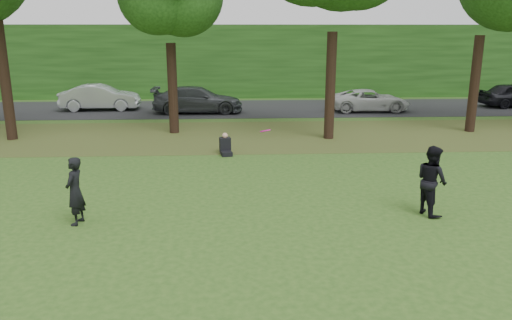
{
  "coord_description": "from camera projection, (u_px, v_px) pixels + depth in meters",
  "views": [
    {
      "loc": [
        -0.32,
        -9.25,
        4.76
      ],
      "look_at": [
        0.33,
        3.78,
        1.3
      ],
      "focal_mm": 35.0,
      "sensor_mm": 36.0,
      "label": 1
    }
  ],
  "objects": [
    {
      "name": "player_right",
      "position": [
        432.0,
        180.0,
        12.97
      ],
      "size": [
        0.91,
        1.05,
        1.85
      ],
      "primitive_type": "imported",
      "rotation": [
        0.0,
        0.0,
        1.83
      ],
      "color": "black",
      "rests_on": "ground"
    },
    {
      "name": "ground",
      "position": [
        249.0,
        269.0,
        10.16
      ],
      "size": [
        120.0,
        120.0,
        0.0
      ],
      "primitive_type": "plane",
      "color": "#284B17",
      "rests_on": "ground"
    },
    {
      "name": "seated_person",
      "position": [
        225.0,
        146.0,
        19.38
      ],
      "size": [
        0.53,
        0.79,
        0.83
      ],
      "rotation": [
        0.0,
        0.0,
        0.18
      ],
      "color": "black",
      "rests_on": "ground"
    },
    {
      "name": "far_hedge",
      "position": [
        235.0,
        61.0,
        35.59
      ],
      "size": [
        70.0,
        3.0,
        5.0
      ],
      "primitive_type": "cube",
      "color": "#193D11",
      "rests_on": "ground"
    },
    {
      "name": "street",
      "position": [
        236.0,
        108.0,
        30.44
      ],
      "size": [
        70.0,
        7.0,
        0.02
      ],
      "primitive_type": "cube",
      "color": "black",
      "rests_on": "ground"
    },
    {
      "name": "frisbee",
      "position": [
        265.0,
        131.0,
        12.38
      ],
      "size": [
        0.31,
        0.3,
        0.14
      ],
      "color": "#DC1297",
      "rests_on": "ground"
    },
    {
      "name": "leaf_litter",
      "position": [
        239.0,
        136.0,
        22.71
      ],
      "size": [
        60.0,
        7.0,
        0.01
      ],
      "primitive_type": "cube",
      "color": "#4D3F1B",
      "rests_on": "ground"
    },
    {
      "name": "player_left",
      "position": [
        75.0,
        191.0,
        12.31
      ],
      "size": [
        0.51,
        0.69,
        1.72
      ],
      "primitive_type": "imported",
      "rotation": [
        0.0,
        0.0,
        -1.74
      ],
      "color": "black",
      "rests_on": "ground"
    },
    {
      "name": "parked_cars",
      "position": [
        229.0,
        99.0,
        29.26
      ],
      "size": [
        40.66,
        3.41,
        1.52
      ],
      "color": "black",
      "rests_on": "street"
    }
  ]
}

